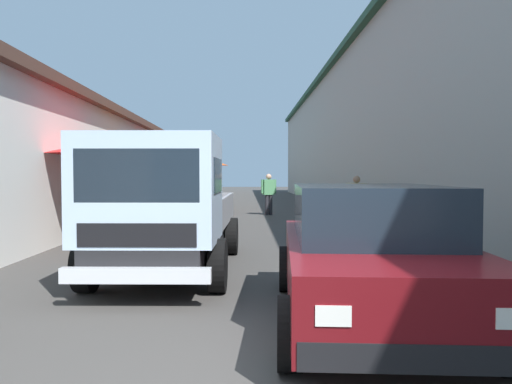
% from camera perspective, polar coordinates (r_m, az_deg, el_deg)
% --- Properties ---
extents(ground, '(90.00, 90.00, 0.00)m').
position_cam_1_polar(ground, '(16.89, -1.62, -3.25)').
color(ground, '#3D3A38').
extents(building_left_whitewash, '(49.80, 7.50, 3.69)m').
position_cam_1_polar(building_left_whitewash, '(20.52, -23.04, 2.70)').
color(building_left_whitewash, silver).
rests_on(building_left_whitewash, ground).
extents(building_right_concrete, '(49.80, 7.50, 6.60)m').
position_cam_1_polar(building_right_concrete, '(20.52, 20.01, 6.82)').
color(building_right_concrete, '#A39E93').
rests_on(building_right_concrete, ground).
extents(fruit_stall_far_right, '(2.21, 2.21, 2.45)m').
position_cam_1_polar(fruit_stall_far_right, '(22.75, -6.09, 2.79)').
color(fruit_stall_far_right, '#9E9EA3').
rests_on(fruit_stall_far_right, ground).
extents(fruit_stall_near_right, '(2.89, 2.89, 2.40)m').
position_cam_1_polar(fruit_stall_near_right, '(11.41, -17.33, 3.59)').
color(fruit_stall_near_right, '#9E9EA3').
rests_on(fruit_stall_near_right, ground).
extents(fruit_stall_mid_lane, '(2.11, 2.11, 2.28)m').
position_cam_1_polar(fruit_stall_mid_lane, '(18.94, -8.58, 2.56)').
color(fruit_stall_mid_lane, '#9E9EA3').
rests_on(fruit_stall_mid_lane, ground).
extents(fruit_stall_near_left, '(2.31, 2.31, 2.10)m').
position_cam_1_polar(fruit_stall_near_left, '(15.09, -11.23, 1.98)').
color(fruit_stall_near_left, '#9E9EA3').
rests_on(fruit_stall_near_left, ground).
extents(hatchback_car, '(4.03, 2.16, 1.45)m').
position_cam_1_polar(hatchback_car, '(5.31, 13.20, -6.97)').
color(hatchback_car, '#600F14').
rests_on(hatchback_car, ground).
extents(delivery_truck, '(4.97, 2.09, 2.08)m').
position_cam_1_polar(delivery_truck, '(7.19, -11.04, -2.17)').
color(delivery_truck, black).
rests_on(delivery_truck, ground).
extents(vendor_by_crates, '(0.36, 0.60, 1.60)m').
position_cam_1_polar(vendor_by_crates, '(18.62, 1.51, 0.07)').
color(vendor_by_crates, '#232328').
rests_on(vendor_by_crates, ground).
extents(vendor_in_shade, '(0.41, 0.53, 1.53)m').
position_cam_1_polar(vendor_in_shade, '(14.25, 11.81, -0.77)').
color(vendor_in_shade, '#665B4C').
rests_on(vendor_in_shade, ground).
extents(parked_scooter, '(1.69, 0.32, 1.14)m').
position_cam_1_polar(parked_scooter, '(13.34, 12.84, -2.79)').
color(parked_scooter, black).
rests_on(parked_scooter, ground).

